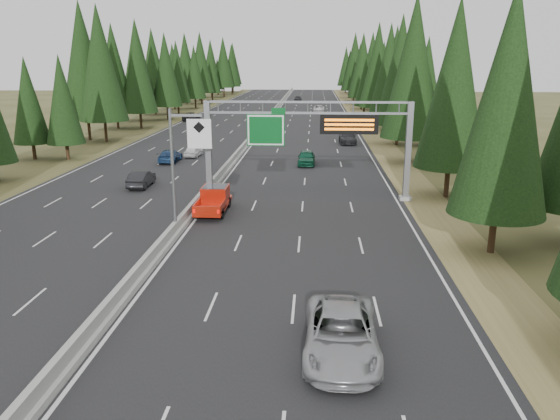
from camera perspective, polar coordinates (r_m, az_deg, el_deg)
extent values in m
cube|color=black|center=(89.17, -2.14, 8.31)|extent=(32.00, 260.00, 0.08)
cube|color=olive|center=(89.19, 9.43, 8.11)|extent=(3.60, 260.00, 0.06)
cube|color=#41411E|center=(92.64, -13.28, 8.18)|extent=(3.60, 260.00, 0.06)
cube|color=gray|center=(89.15, -2.14, 8.43)|extent=(0.70, 260.00, 0.30)
cube|color=gray|center=(89.10, -2.14, 8.69)|extent=(0.30, 260.00, 0.60)
cube|color=slate|center=(44.43, -7.48, 6.25)|extent=(0.45, 0.45, 7.80)
cube|color=gray|center=(45.16, -7.32, 1.55)|extent=(0.90, 0.90, 0.30)
cube|color=slate|center=(44.24, 13.23, 5.94)|extent=(0.45, 0.45, 7.80)
cube|color=gray|center=(44.98, 12.94, 1.22)|extent=(0.90, 0.90, 0.30)
cube|color=slate|center=(43.18, 2.92, 11.20)|extent=(15.85, 0.35, 0.16)
cube|color=slate|center=(43.25, 2.91, 10.09)|extent=(15.85, 0.35, 0.16)
cube|color=#054C19|center=(43.31, -1.50, 8.35)|extent=(3.00, 0.10, 2.50)
cube|color=silver|center=(43.25, -1.51, 8.34)|extent=(2.85, 0.02, 2.35)
cube|color=#054C19|center=(43.07, -0.17, 10.32)|extent=(1.10, 0.10, 0.45)
cube|color=black|center=(43.12, 7.23, 8.87)|extent=(4.50, 0.40, 1.50)
cube|color=orange|center=(42.86, 7.26, 9.30)|extent=(3.80, 0.02, 0.18)
cube|color=orange|center=(42.90, 7.25, 8.84)|extent=(3.80, 0.02, 0.18)
cube|color=orange|center=(42.94, 7.23, 8.37)|extent=(3.80, 0.02, 0.18)
cylinder|color=slate|center=(34.89, -11.13, 3.79)|extent=(0.20, 0.20, 8.00)
cube|color=gray|center=(35.85, -10.82, -2.33)|extent=(0.50, 0.50, 0.20)
cube|color=slate|center=(34.13, -9.80, 9.72)|extent=(2.00, 0.15, 0.15)
cube|color=silver|center=(33.96, -8.43, 7.88)|extent=(1.50, 0.06, 1.80)
cylinder|color=black|center=(33.97, 21.31, -2.31)|extent=(0.40, 0.40, 2.41)
cone|color=black|center=(32.63, 22.60, 10.43)|extent=(5.43, 5.43, 12.67)
cylinder|color=black|center=(46.96, 17.04, 2.81)|extent=(0.40, 0.40, 2.52)
cone|color=black|center=(46.00, 17.81, 12.42)|extent=(5.66, 5.66, 13.22)
cylinder|color=black|center=(48.93, 22.05, 2.49)|extent=(0.40, 0.40, 1.93)
cone|color=black|center=(48.07, 22.78, 9.53)|extent=(4.35, 4.35, 10.16)
cylinder|color=black|center=(61.77, 13.26, 6.09)|extent=(0.40, 0.40, 2.83)
cone|color=black|center=(61.04, 13.78, 14.31)|extent=(6.37, 6.37, 14.87)
cylinder|color=black|center=(62.16, 17.54, 5.71)|extent=(0.40, 0.40, 2.55)
cone|color=black|center=(61.44, 18.14, 13.04)|extent=(5.73, 5.73, 13.38)
cylinder|color=black|center=(75.47, 12.13, 7.71)|extent=(0.40, 0.40, 2.69)
cone|color=black|center=(74.88, 12.49, 14.09)|extent=(6.05, 6.05, 14.11)
cylinder|color=black|center=(75.66, 14.67, 7.40)|extent=(0.40, 0.40, 2.24)
cone|color=black|center=(75.07, 15.04, 12.69)|extent=(5.04, 5.04, 11.75)
cylinder|color=black|center=(90.76, 11.09, 8.99)|extent=(0.40, 0.40, 2.67)
cone|color=black|center=(90.27, 11.37, 14.26)|extent=(6.01, 6.01, 14.02)
cylinder|color=black|center=(89.81, 13.48, 8.88)|extent=(0.40, 0.40, 2.96)
cone|color=black|center=(89.32, 13.86, 14.78)|extent=(6.66, 6.66, 15.54)
cylinder|color=black|center=(102.65, 9.95, 9.79)|extent=(0.40, 0.40, 2.82)
cone|color=black|center=(102.21, 10.18, 14.71)|extent=(6.35, 6.35, 14.81)
cylinder|color=black|center=(105.10, 11.73, 9.80)|extent=(0.40, 0.40, 2.74)
cone|color=black|center=(104.67, 11.99, 14.47)|extent=(6.17, 6.17, 14.40)
cylinder|color=black|center=(116.47, 8.76, 10.23)|extent=(0.40, 0.40, 1.88)
cone|color=black|center=(116.12, 8.88, 13.13)|extent=(4.24, 4.24, 9.89)
cylinder|color=black|center=(116.61, 10.82, 10.16)|extent=(0.40, 0.40, 1.95)
cone|color=black|center=(116.25, 10.98, 13.16)|extent=(4.39, 4.39, 10.24)
cylinder|color=black|center=(130.47, 8.49, 10.96)|extent=(0.40, 0.40, 2.75)
cone|color=black|center=(130.13, 8.64, 14.74)|extent=(6.20, 6.20, 14.46)
cylinder|color=black|center=(129.99, 10.54, 10.79)|extent=(0.40, 0.40, 2.44)
cone|color=black|center=(129.64, 10.71, 14.15)|extent=(5.49, 5.49, 12.82)
cylinder|color=black|center=(146.13, 8.19, 11.36)|extent=(0.40, 0.40, 2.45)
cone|color=black|center=(145.83, 8.31, 14.37)|extent=(5.52, 5.52, 12.87)
cylinder|color=black|center=(145.58, 9.89, 11.28)|extent=(0.40, 0.40, 2.45)
cone|color=black|center=(145.27, 10.04, 14.29)|extent=(5.51, 5.51, 12.86)
cylinder|color=black|center=(158.54, 7.69, 11.77)|extent=(0.40, 0.40, 2.98)
cone|color=black|center=(158.26, 7.81, 15.14)|extent=(6.71, 6.71, 15.65)
cylinder|color=black|center=(159.60, 9.45, 11.73)|extent=(0.40, 0.40, 3.01)
cone|color=black|center=(159.32, 9.60, 15.10)|extent=(6.76, 6.76, 15.78)
cylinder|color=black|center=(170.49, 7.21, 11.91)|extent=(0.40, 0.40, 2.26)
cone|color=black|center=(170.23, 7.29, 14.28)|extent=(5.09, 5.09, 11.89)
cylinder|color=black|center=(174.04, 8.46, 11.98)|extent=(0.40, 0.40, 2.58)
cone|color=black|center=(173.78, 8.57, 14.63)|extent=(5.80, 5.80, 13.53)
cylinder|color=black|center=(186.48, 7.37, 12.14)|extent=(0.40, 0.40, 1.98)
cone|color=black|center=(186.26, 7.44, 14.03)|extent=(4.45, 4.45, 10.38)
cylinder|color=black|center=(187.76, 8.39, 12.11)|extent=(0.40, 0.40, 1.93)
cone|color=black|center=(187.54, 8.46, 13.95)|extent=(4.34, 4.34, 10.13)
cylinder|color=black|center=(198.33, 6.83, 12.42)|extent=(0.40, 0.40, 2.53)
cone|color=black|center=(198.10, 6.90, 14.70)|extent=(5.70, 5.70, 13.30)
cylinder|color=black|center=(200.63, 8.03, 12.31)|extent=(0.40, 0.40, 1.84)
cone|color=black|center=(200.43, 8.09, 13.96)|extent=(4.15, 4.15, 9.69)
cylinder|color=black|center=(66.79, -21.32, 5.70)|extent=(0.40, 0.40, 1.87)
cone|color=black|center=(66.18, -21.81, 10.67)|extent=(4.20, 4.20, 9.79)
cylinder|color=black|center=(68.75, -24.31, 5.63)|extent=(0.40, 0.40, 1.83)
cone|color=black|center=(68.16, -24.84, 10.37)|extent=(4.12, 4.12, 9.62)
cylinder|color=black|center=(80.21, -17.74, 7.85)|extent=(0.40, 0.40, 2.93)
cone|color=black|center=(79.66, -18.29, 14.37)|extent=(6.59, 6.59, 15.37)
cylinder|color=black|center=(82.89, -19.31, 7.97)|extent=(0.40, 0.40, 3.03)
cone|color=black|center=(82.36, -19.91, 14.50)|extent=(6.82, 6.82, 15.91)
cylinder|color=black|center=(94.86, -14.33, 9.05)|extent=(0.40, 0.40, 2.64)
cone|color=black|center=(94.39, -14.67, 14.04)|extent=(5.95, 5.95, 13.88)
cylinder|color=black|center=(95.86, -16.60, 8.97)|extent=(0.40, 0.40, 2.70)
cone|color=black|center=(95.39, -17.00, 14.01)|extent=(6.08, 6.08, 14.18)
cylinder|color=black|center=(108.02, -11.64, 9.90)|extent=(0.40, 0.40, 2.57)
cone|color=black|center=(107.61, -11.87, 14.16)|extent=(5.79, 5.79, 13.51)
cylinder|color=black|center=(107.78, -14.40, 9.83)|extent=(0.40, 0.40, 2.95)
cone|color=black|center=(107.37, -14.73, 14.72)|extent=(6.64, 6.64, 15.49)
cylinder|color=black|center=(119.96, -10.56, 10.43)|extent=(0.40, 0.40, 2.42)
cone|color=black|center=(119.59, -10.74, 14.03)|extent=(5.44, 5.44, 12.69)
cylinder|color=black|center=(119.55, -12.90, 10.38)|extent=(0.40, 0.40, 2.79)
cone|color=black|center=(119.17, -13.15, 14.55)|extent=(6.28, 6.28, 14.65)
cylinder|color=black|center=(133.63, -8.81, 10.96)|extent=(0.40, 0.40, 2.33)
cone|color=black|center=(133.30, -8.94, 14.08)|extent=(5.25, 5.25, 12.24)
cylinder|color=black|center=(132.53, -10.95, 10.84)|extent=(0.40, 0.40, 2.38)
cone|color=black|center=(132.20, -11.11, 14.05)|extent=(5.35, 5.35, 12.49)
cylinder|color=black|center=(148.15, -8.19, 11.50)|extent=(0.40, 0.40, 2.92)
cone|color=black|center=(147.85, -8.33, 15.03)|extent=(6.57, 6.57, 15.33)
cylinder|color=black|center=(148.80, -9.70, 11.45)|extent=(0.40, 0.40, 2.88)
cone|color=black|center=(148.50, -9.86, 14.92)|extent=(6.49, 6.49, 15.15)
cylinder|color=black|center=(159.64, -7.06, 11.67)|extent=(0.40, 0.40, 2.19)
cone|color=black|center=(159.36, -7.15, 14.13)|extent=(4.92, 4.92, 11.49)
cylinder|color=black|center=(160.58, -8.37, 11.67)|extent=(0.40, 0.40, 2.30)
cone|color=black|center=(160.31, -8.47, 14.23)|extent=(5.18, 5.18, 12.08)
cylinder|color=black|center=(175.89, -5.87, 12.15)|extent=(0.40, 0.40, 2.91)
cone|color=black|center=(175.64, -5.95, 15.11)|extent=(6.55, 6.55, 15.28)
cylinder|color=black|center=(174.27, -7.15, 12.06)|extent=(0.40, 0.40, 2.78)
cone|color=black|center=(174.01, -7.25, 14.92)|extent=(6.26, 6.26, 14.61)
cylinder|color=black|center=(189.08, -5.03, 12.34)|extent=(0.40, 0.40, 2.62)
cone|color=black|center=(188.84, -5.09, 14.82)|extent=(5.89, 5.89, 13.74)
cylinder|color=black|center=(187.60, -6.49, 12.17)|extent=(0.40, 0.40, 1.89)
cone|color=black|center=(187.38, -6.55, 13.97)|extent=(4.25, 4.25, 9.91)
cylinder|color=black|center=(202.37, -4.92, 12.56)|extent=(0.40, 0.40, 2.79)
cone|color=black|center=(202.14, -4.97, 15.03)|extent=(6.27, 6.27, 14.64)
cylinder|color=black|center=(203.11, -6.08, 12.44)|extent=(0.40, 0.40, 2.06)
cone|color=black|center=(202.90, -6.13, 14.25)|extent=(4.64, 4.64, 10.83)
imported|color=#99999D|center=(21.25, 6.44, -12.72)|extent=(2.94, 6.12, 1.68)
cylinder|color=black|center=(38.98, -8.61, -0.34)|extent=(0.30, 0.79, 0.79)
cylinder|color=black|center=(38.67, -6.18, -0.38)|extent=(0.30, 0.79, 0.79)
cylinder|color=black|center=(42.06, -7.70, 0.85)|extent=(0.30, 0.79, 0.79)
cylinder|color=black|center=(41.77, -5.44, 0.82)|extent=(0.30, 0.79, 0.79)
cube|color=#AF1C0A|center=(40.37, -6.97, 0.48)|extent=(1.97, 5.53, 0.30)
cube|color=#AF1C0A|center=(41.05, -6.77, 1.73)|extent=(1.87, 2.17, 1.09)
cube|color=black|center=(40.98, -6.79, 2.13)|extent=(1.68, 1.87, 0.54)
cube|color=#AF1C0A|center=(39.06, -8.72, 0.44)|extent=(0.10, 2.37, 0.59)
cube|color=#AF1C0A|center=(38.71, -6.01, 0.39)|extent=(0.10, 2.37, 0.59)
cube|color=#AF1C0A|center=(37.75, -7.70, -0.05)|extent=(1.97, 0.10, 0.59)
imported|color=#125035|center=(58.90, 2.78, 5.49)|extent=(1.86, 4.54, 1.54)
imported|color=maroon|center=(89.38, 7.29, 8.76)|extent=(1.87, 4.88, 1.59)
imported|color=black|center=(75.01, 7.08, 7.52)|extent=(2.22, 5.45, 1.58)
imported|color=silver|center=(122.50, 4.09, 10.53)|extent=(2.35, 5.01, 1.39)
imported|color=black|center=(155.17, 1.89, 11.58)|extent=(2.09, 4.54, 1.51)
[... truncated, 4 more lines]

